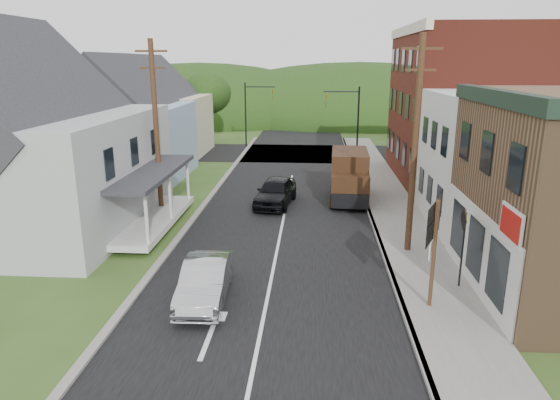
% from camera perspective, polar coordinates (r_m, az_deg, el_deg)
% --- Properties ---
extents(ground, '(120.00, 120.00, 0.00)m').
position_cam_1_polar(ground, '(18.70, -1.10, -9.52)').
color(ground, '#2D4719').
rests_on(ground, ground).
extents(road, '(9.00, 90.00, 0.02)m').
position_cam_1_polar(road, '(28.05, 0.67, -0.82)').
color(road, black).
rests_on(road, ground).
extents(cross_road, '(60.00, 9.00, 0.02)m').
position_cam_1_polar(cross_road, '(44.60, 1.92, 5.36)').
color(cross_road, black).
rests_on(cross_road, ground).
extents(sidewalk_right, '(2.80, 55.00, 0.15)m').
position_cam_1_polar(sidewalk_right, '(26.44, 13.30, -2.12)').
color(sidewalk_right, slate).
rests_on(sidewalk_right, ground).
extents(curb_right, '(0.20, 55.00, 0.15)m').
position_cam_1_polar(curb_right, '(26.25, 10.39, -2.08)').
color(curb_right, slate).
rests_on(curb_right, ground).
extents(curb_left, '(0.30, 55.00, 0.12)m').
position_cam_1_polar(curb_left, '(26.79, -9.56, -1.70)').
color(curb_left, slate).
rests_on(curb_left, ground).
extents(storefront_white, '(8.00, 7.00, 6.50)m').
position_cam_1_polar(storefront_white, '(26.67, 25.44, 3.97)').
color(storefront_white, silver).
rests_on(storefront_white, ground).
extents(storefront_red, '(8.00, 12.00, 10.00)m').
position_cam_1_polar(storefront_red, '(35.37, 20.28, 9.91)').
color(storefront_red, maroon).
rests_on(storefront_red, ground).
extents(house_gray, '(10.20, 12.24, 8.35)m').
position_cam_1_polar(house_gray, '(26.81, -26.56, 6.04)').
color(house_gray, '#AFB1B5').
rests_on(house_gray, ground).
extents(house_blue, '(7.14, 8.16, 7.28)m').
position_cam_1_polar(house_blue, '(36.34, -16.43, 8.29)').
color(house_blue, '#95ABCC').
rests_on(house_blue, ground).
extents(house_cream, '(7.14, 8.16, 7.28)m').
position_cam_1_polar(house_cream, '(44.99, -13.11, 9.81)').
color(house_cream, beige).
rests_on(house_cream, ground).
extents(utility_pole_right, '(1.60, 0.26, 9.00)m').
position_cam_1_polar(utility_pole_right, '(21.02, 15.17, 6.09)').
color(utility_pole_right, '#472D19').
rests_on(utility_pole_right, ground).
extents(utility_pole_left, '(1.60, 0.26, 9.00)m').
position_cam_1_polar(utility_pole_left, '(26.32, -13.98, 8.00)').
color(utility_pole_left, '#472D19').
rests_on(utility_pole_left, ground).
extents(traffic_signal_right, '(2.87, 0.20, 6.00)m').
position_cam_1_polar(traffic_signal_right, '(40.67, 7.94, 9.58)').
color(traffic_signal_right, black).
rests_on(traffic_signal_right, ground).
extents(traffic_signal_left, '(2.87, 0.20, 6.00)m').
position_cam_1_polar(traffic_signal_left, '(47.90, -3.13, 10.60)').
color(traffic_signal_left, black).
rests_on(traffic_signal_left, ground).
extents(tree_left_b, '(4.80, 4.80, 6.94)m').
position_cam_1_polar(tree_left_b, '(34.42, -29.00, 8.61)').
color(tree_left_b, '#382616').
rests_on(tree_left_b, ground).
extents(tree_left_c, '(5.80, 5.80, 8.41)m').
position_cam_1_polar(tree_left_c, '(42.23, -25.70, 11.41)').
color(tree_left_c, '#382616').
rests_on(tree_left_c, ground).
extents(tree_left_d, '(4.80, 4.80, 6.94)m').
position_cam_1_polar(tree_left_d, '(50.07, -8.40, 11.97)').
color(tree_left_d, '#382616').
rests_on(tree_left_d, ground).
extents(forested_ridge, '(90.00, 30.00, 16.00)m').
position_cam_1_polar(forested_ridge, '(72.31, 2.73, 9.31)').
color(forested_ridge, black).
rests_on(forested_ridge, ground).
extents(silver_sedan, '(1.68, 4.30, 1.39)m').
position_cam_1_polar(silver_sedan, '(17.39, -8.54, -9.18)').
color(silver_sedan, '#B1B1B6').
rests_on(silver_sedan, ground).
extents(dark_sedan, '(2.47, 4.82, 1.57)m').
position_cam_1_polar(dark_sedan, '(28.22, -0.50, 0.93)').
color(dark_sedan, black).
rests_on(dark_sedan, ground).
extents(delivery_van, '(2.32, 5.22, 2.87)m').
position_cam_1_polar(delivery_van, '(29.32, 7.92, 2.69)').
color(delivery_van, black).
rests_on(delivery_van, ground).
extents(route_sign_cluster, '(0.90, 1.92, 3.61)m').
position_cam_1_polar(route_sign_cluster, '(16.68, 17.14, -4.19)').
color(route_sign_cluster, '#472D19').
rests_on(route_sign_cluster, sidewalk_right).
extents(warning_sign, '(0.12, 0.81, 2.93)m').
position_cam_1_polar(warning_sign, '(18.59, 20.19, -3.95)').
color(warning_sign, black).
rests_on(warning_sign, sidewalk_right).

